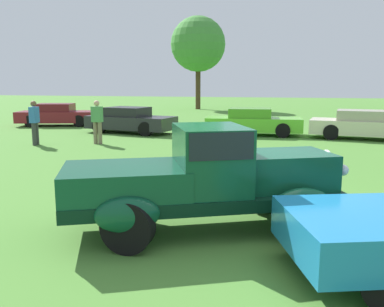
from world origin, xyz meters
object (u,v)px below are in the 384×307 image
(show_car_lime, at_px, (253,122))
(show_car_cream, at_px, (365,125))
(show_car_charcoal, at_px, (130,120))
(show_car_burgundy, at_px, (58,115))
(spectator_by_row, at_px, (97,121))
(spectator_between_cars, at_px, (35,121))
(feature_pickup_truck, at_px, (206,178))

(show_car_lime, distance_m, show_car_cream, 4.74)
(show_car_charcoal, bearing_deg, show_car_burgundy, 157.11)
(show_car_charcoal, distance_m, show_car_lime, 5.78)
(spectator_by_row, bearing_deg, show_car_lime, 36.16)
(spectator_between_cars, bearing_deg, spectator_by_row, 20.70)
(show_car_lime, bearing_deg, show_car_cream, -3.49)
(show_car_lime, bearing_deg, spectator_between_cars, -147.69)
(spectator_between_cars, bearing_deg, show_car_lime, 32.31)
(show_car_burgundy, height_order, show_car_charcoal, same)
(show_car_charcoal, bearing_deg, spectator_between_cars, -115.28)
(feature_pickup_truck, bearing_deg, show_car_cream, 70.07)
(show_car_cream, distance_m, spectator_between_cars, 13.42)
(feature_pickup_truck, xyz_separation_m, show_car_lime, (-0.33, 12.43, -0.27))
(feature_pickup_truck, xyz_separation_m, show_car_charcoal, (-6.09, 11.89, -0.27))
(show_car_lime, height_order, show_car_cream, same)
(show_car_burgundy, xyz_separation_m, spectator_between_cars, (3.04, -6.59, 0.31))
(show_car_charcoal, xyz_separation_m, show_car_cream, (10.49, 0.25, 0.00))
(feature_pickup_truck, xyz_separation_m, spectator_by_row, (-5.99, 8.29, 0.05))
(feature_pickup_truck, relative_size, show_car_burgundy, 0.99)
(show_car_lime, distance_m, spectator_by_row, 7.01)
(show_car_cream, xyz_separation_m, spectator_by_row, (-10.39, -3.85, 0.31))
(show_car_charcoal, height_order, spectator_between_cars, spectator_between_cars)
(show_car_lime, relative_size, spectator_between_cars, 2.58)
(show_car_cream, bearing_deg, show_car_lime, 176.51)
(show_car_burgundy, height_order, spectator_between_cars, spectator_between_cars)
(feature_pickup_truck, distance_m, spectator_by_row, 10.23)
(show_car_charcoal, bearing_deg, show_car_lime, 5.34)
(feature_pickup_truck, distance_m, spectator_between_cars, 11.07)
(show_car_charcoal, relative_size, spectator_between_cars, 2.63)
(feature_pickup_truck, bearing_deg, spectator_between_cars, 137.60)
(spectator_between_cars, bearing_deg, show_car_burgundy, 114.76)
(feature_pickup_truck, height_order, show_car_burgundy, feature_pickup_truck)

